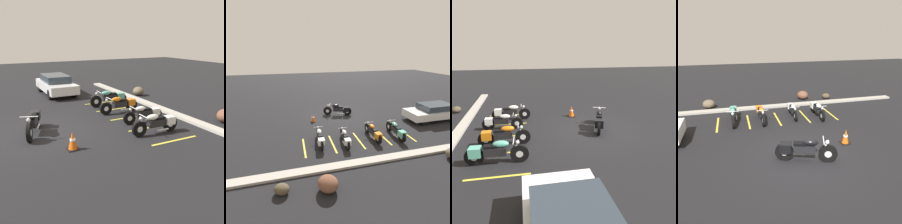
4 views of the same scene
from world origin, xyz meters
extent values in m
plane|color=black|center=(0.00, 0.00, 0.00)|extent=(60.00, 60.00, 0.00)
cylinder|color=black|center=(0.87, -0.54, 0.35)|extent=(0.71, 0.36, 0.71)
cylinder|color=silver|center=(0.87, -0.54, 0.35)|extent=(0.30, 0.22, 0.27)
cylinder|color=black|center=(-0.70, 0.01, 0.35)|extent=(0.71, 0.36, 0.71)
cylinder|color=silver|center=(-0.70, 0.01, 0.35)|extent=(0.30, 0.22, 0.27)
cube|color=black|center=(0.04, -0.25, 0.52)|extent=(0.87, 0.56, 0.32)
ellipsoid|color=black|center=(0.24, -0.32, 0.81)|extent=(0.66, 0.46, 0.26)
cube|color=black|center=(-0.13, -0.19, 0.73)|extent=(0.53, 0.40, 0.09)
cube|color=black|center=(-0.65, -0.01, 0.55)|extent=(0.53, 0.51, 0.37)
cylinder|color=silver|center=(0.75, -0.50, 0.63)|extent=(0.29, 0.15, 0.57)
cylinder|color=silver|center=(0.69, -0.48, 0.91)|extent=(0.26, 0.64, 0.04)
sphere|color=silver|center=(0.82, -0.52, 0.83)|extent=(0.15, 0.15, 0.15)
cylinder|color=silver|center=(-0.16, -0.02, 0.19)|extent=(0.58, 0.27, 0.08)
cylinder|color=black|center=(-2.52, 3.63, 0.33)|extent=(0.14, 0.66, 0.66)
cylinder|color=silver|center=(-2.52, 3.63, 0.33)|extent=(0.13, 0.25, 0.25)
cylinder|color=black|center=(-2.47, 5.18, 0.33)|extent=(0.14, 0.66, 0.66)
cylinder|color=silver|center=(-2.47, 5.18, 0.33)|extent=(0.13, 0.25, 0.25)
cube|color=black|center=(-2.50, 4.46, 0.48)|extent=(0.30, 0.77, 0.30)
ellipsoid|color=#59B29E|center=(-2.50, 4.26, 0.75)|extent=(0.28, 0.57, 0.24)
cube|color=black|center=(-2.49, 4.63, 0.68)|extent=(0.25, 0.45, 0.08)
cube|color=#59B29E|center=(-2.47, 5.13, 0.51)|extent=(0.37, 0.41, 0.34)
cylinder|color=silver|center=(-2.52, 3.75, 0.59)|extent=(0.07, 0.26, 0.53)
cylinder|color=silver|center=(-2.52, 3.81, 0.85)|extent=(0.62, 0.06, 0.04)
sphere|color=silver|center=(-2.52, 3.68, 0.77)|extent=(0.14, 0.14, 0.14)
cylinder|color=silver|center=(-2.35, 4.70, 0.18)|extent=(0.09, 0.55, 0.07)
cylinder|color=black|center=(-0.98, 3.50, 0.32)|extent=(0.13, 0.64, 0.64)
cylinder|color=silver|center=(-0.98, 3.50, 0.32)|extent=(0.13, 0.24, 0.24)
cylinder|color=black|center=(-1.01, 5.00, 0.32)|extent=(0.13, 0.64, 0.64)
cylinder|color=silver|center=(-1.01, 5.00, 0.32)|extent=(0.13, 0.24, 0.24)
cube|color=black|center=(-1.00, 4.30, 0.46)|extent=(0.28, 0.74, 0.29)
ellipsoid|color=orange|center=(-1.00, 4.10, 0.72)|extent=(0.26, 0.55, 0.23)
cube|color=black|center=(-1.00, 4.46, 0.66)|extent=(0.24, 0.43, 0.08)
cube|color=orange|center=(-1.01, 4.95, 0.49)|extent=(0.36, 0.39, 0.33)
cylinder|color=silver|center=(-0.99, 3.62, 0.57)|extent=(0.06, 0.25, 0.51)
cylinder|color=silver|center=(-0.99, 3.67, 0.82)|extent=(0.60, 0.05, 0.03)
sphere|color=silver|center=(-0.99, 3.55, 0.74)|extent=(0.14, 0.14, 0.14)
cylinder|color=silver|center=(-0.87, 4.54, 0.18)|extent=(0.08, 0.53, 0.07)
cylinder|color=black|center=(0.84, 3.77, 0.30)|extent=(0.14, 0.59, 0.59)
cylinder|color=silver|center=(0.84, 3.77, 0.30)|extent=(0.12, 0.23, 0.22)
cylinder|color=black|center=(0.91, 5.16, 0.30)|extent=(0.14, 0.59, 0.59)
cylinder|color=silver|center=(0.91, 5.16, 0.30)|extent=(0.12, 0.23, 0.22)
cube|color=black|center=(0.88, 4.51, 0.43)|extent=(0.28, 0.69, 0.27)
ellipsoid|color=white|center=(0.87, 4.33, 0.67)|extent=(0.26, 0.51, 0.21)
cube|color=black|center=(0.89, 4.66, 0.61)|extent=(0.23, 0.40, 0.07)
cube|color=white|center=(0.91, 5.11, 0.46)|extent=(0.34, 0.37, 0.30)
cylinder|color=silver|center=(0.85, 3.88, 0.53)|extent=(0.06, 0.24, 0.48)
cylinder|color=silver|center=(0.85, 3.93, 0.76)|extent=(0.56, 0.06, 0.03)
sphere|color=silver|center=(0.85, 3.82, 0.69)|extent=(0.13, 0.13, 0.13)
cylinder|color=silver|center=(1.02, 4.72, 0.16)|extent=(0.09, 0.49, 0.06)
cylinder|color=black|center=(2.29, 3.36, 0.32)|extent=(0.13, 0.63, 0.63)
cylinder|color=silver|center=(2.29, 3.36, 0.32)|extent=(0.12, 0.24, 0.24)
cylinder|color=black|center=(2.32, 4.85, 0.32)|extent=(0.13, 0.63, 0.63)
cylinder|color=silver|center=(2.32, 4.85, 0.32)|extent=(0.12, 0.24, 0.24)
cube|color=black|center=(2.30, 4.15, 0.46)|extent=(0.28, 0.73, 0.29)
ellipsoid|color=white|center=(2.30, 3.96, 0.72)|extent=(0.26, 0.54, 0.23)
cube|color=black|center=(2.31, 4.31, 0.65)|extent=(0.24, 0.42, 0.08)
cube|color=white|center=(2.31, 4.80, 0.49)|extent=(0.35, 0.39, 0.33)
cylinder|color=silver|center=(2.29, 3.48, 0.56)|extent=(0.06, 0.25, 0.51)
cylinder|color=silver|center=(2.29, 3.54, 0.81)|extent=(0.59, 0.05, 0.03)
sphere|color=silver|center=(2.29, 3.41, 0.74)|extent=(0.13, 0.13, 0.13)
cylinder|color=silver|center=(2.44, 4.39, 0.17)|extent=(0.08, 0.53, 0.07)
cylinder|color=black|center=(-5.52, 3.43, 0.32)|extent=(0.64, 0.22, 0.64)
cylinder|color=black|center=(-5.51, 1.85, 0.32)|extent=(0.64, 0.22, 0.64)
cylinder|color=black|center=(-8.27, 3.41, 0.32)|extent=(0.64, 0.22, 0.64)
cylinder|color=black|center=(-8.26, 1.83, 0.32)|extent=(0.64, 0.22, 0.64)
cube|color=white|center=(-6.89, 2.63, 0.56)|extent=(4.31, 1.83, 0.55)
cube|color=#2D3842|center=(-7.04, 2.63, 1.06)|extent=(2.42, 1.53, 0.45)
cube|color=#A8A399|center=(0.00, 6.53, 0.06)|extent=(18.00, 0.50, 0.12)
ellipsoid|color=brown|center=(-4.01, 7.35, 0.29)|extent=(0.84, 0.78, 0.58)
cube|color=black|center=(2.26, 0.66, 0.01)|extent=(0.40, 0.40, 0.03)
cone|color=#EA590F|center=(2.26, 0.66, 0.32)|extent=(0.32, 0.32, 0.65)
cylinder|color=white|center=(2.26, 0.66, 0.36)|extent=(0.20, 0.20, 0.06)
cube|color=gold|center=(-3.36, 4.34, 0.00)|extent=(0.10, 2.10, 0.00)
cube|color=gold|center=(-1.71, 4.34, 0.00)|extent=(0.10, 2.10, 0.00)
cube|color=gold|center=(-0.06, 4.34, 0.00)|extent=(0.10, 2.10, 0.00)
cube|color=gold|center=(1.59, 4.34, 0.00)|extent=(0.10, 2.10, 0.00)
cube|color=gold|center=(3.24, 4.34, 0.00)|extent=(0.10, 2.10, 0.00)
camera|label=1|loc=(10.34, -1.95, 3.79)|focal=42.00mm
camera|label=2|loc=(3.61, 13.17, 5.21)|focal=28.00mm
camera|label=3|loc=(-9.70, 3.41, 4.02)|focal=35.00mm
camera|label=4|loc=(-2.37, -7.15, 4.62)|focal=35.00mm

